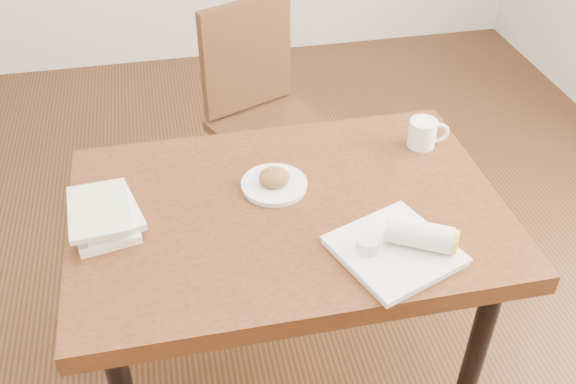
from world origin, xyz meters
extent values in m
cube|color=#472814|center=(0.00, 0.00, -0.01)|extent=(4.00, 5.00, 0.01)
cube|color=brown|center=(0.00, 0.00, 0.72)|extent=(1.20, 0.81, 0.06)
cylinder|color=black|center=(0.50, -0.30, 0.34)|extent=(0.06, 0.06, 0.69)
cylinder|color=black|center=(-0.50, 0.30, 0.34)|extent=(0.06, 0.06, 0.69)
cylinder|color=black|center=(0.50, 0.30, 0.34)|extent=(0.06, 0.06, 0.69)
cylinder|color=#482B14|center=(0.21, 1.04, 0.23)|extent=(0.04, 0.04, 0.45)
cylinder|color=#482B14|center=(-0.12, 0.90, 0.23)|extent=(0.04, 0.04, 0.45)
cylinder|color=#482B14|center=(0.35, 0.71, 0.23)|extent=(0.04, 0.04, 0.45)
cylinder|color=#482B14|center=(0.02, 0.57, 0.23)|extent=(0.04, 0.04, 0.45)
cube|color=#482B14|center=(0.11, 0.80, 0.47)|extent=(0.55, 0.55, 0.04)
cube|color=#482B14|center=(0.04, 0.98, 0.73)|extent=(0.38, 0.19, 0.45)
cylinder|color=white|center=(-0.02, 0.09, 0.76)|extent=(0.19, 0.19, 0.01)
cylinder|color=white|center=(-0.02, 0.09, 0.76)|extent=(0.19, 0.19, 0.01)
ellipsoid|color=#B27538|center=(-0.02, 0.09, 0.79)|extent=(0.11, 0.10, 0.05)
cylinder|color=white|center=(0.47, 0.21, 0.79)|extent=(0.09, 0.09, 0.09)
torus|color=white|center=(0.52, 0.20, 0.79)|extent=(0.07, 0.02, 0.07)
cylinder|color=tan|center=(0.47, 0.21, 0.83)|extent=(0.08, 0.08, 0.01)
cylinder|color=#F2E5CC|center=(0.47, 0.21, 0.84)|extent=(0.05, 0.05, 0.00)
cube|color=white|center=(0.23, -0.24, 0.76)|extent=(0.34, 0.34, 0.02)
cube|color=white|center=(0.23, -0.24, 0.77)|extent=(0.35, 0.35, 0.01)
cylinder|color=white|center=(0.29, -0.24, 0.81)|extent=(0.18, 0.14, 0.07)
cylinder|color=yellow|center=(0.36, -0.29, 0.81)|extent=(0.05, 0.06, 0.06)
cylinder|color=silver|center=(0.16, -0.23, 0.79)|extent=(0.06, 0.06, 0.03)
cylinder|color=red|center=(0.16, -0.23, 0.80)|extent=(0.05, 0.05, 0.01)
cube|color=white|center=(-0.50, 0.03, 0.76)|extent=(0.20, 0.26, 0.02)
cube|color=silver|center=(-0.49, 0.04, 0.78)|extent=(0.21, 0.26, 0.02)
cube|color=#A3B77A|center=(-0.50, 0.02, 0.80)|extent=(0.17, 0.24, 0.02)
camera|label=1|loc=(-0.28, -1.35, 1.89)|focal=40.00mm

